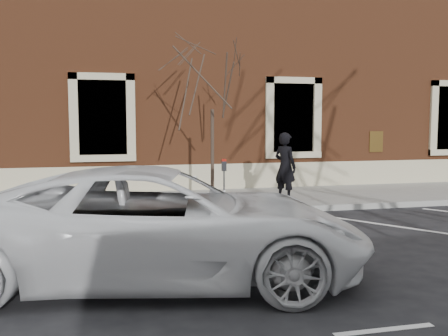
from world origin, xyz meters
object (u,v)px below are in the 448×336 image
object	(u,v)px
white_truck	(161,224)
parking_meter	(224,174)
man	(285,167)
sapling	(212,84)

from	to	relation	value
white_truck	parking_meter	bearing A→B (deg)	-12.04
parking_meter	white_truck	world-z (taller)	white_truck
man	white_truck	world-z (taller)	man
sapling	parking_meter	bearing A→B (deg)	-86.02
man	white_truck	xyz separation A→B (m)	(-3.93, -5.48, -0.25)
man	white_truck	size ratio (longest dim) A/B	0.31
man	parking_meter	size ratio (longest dim) A/B	1.52
parking_meter	white_truck	bearing A→B (deg)	-111.32
parking_meter	sapling	world-z (taller)	sapling
sapling	white_truck	distance (m)	6.63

